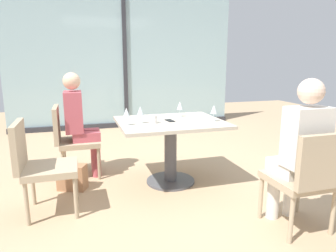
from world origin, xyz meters
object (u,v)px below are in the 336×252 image
dining_table_main (171,137)px  person_far_left (79,120)px  chair_front_right (307,176)px  wine_glass_0 (180,106)px  chair_side_end (39,162)px  person_front_right (300,147)px  handbag_0 (72,177)px  chair_far_left (71,137)px  wine_glass_2 (126,113)px  wine_glass_3 (140,111)px  cell_phone_on_table (170,121)px  coffee_cup (154,119)px  wine_glass_1 (214,110)px

dining_table_main → person_far_left: person_far_left is taller
chair_front_right → wine_glass_0: 1.66m
chair_side_end → person_front_right: (2.08, -0.86, 0.20)m
dining_table_main → handbag_0: (-1.09, 0.12, -0.40)m
chair_far_left → wine_glass_2: wine_glass_2 is taller
wine_glass_0 → wine_glass_3: same height
cell_phone_on_table → chair_far_left: bearing=146.9°
person_front_right → person_far_left: bearing=134.5°
wine_glass_3 → coffee_cup: 0.17m
wine_glass_0 → wine_glass_2: 0.75m
person_front_right → wine_glass_1: bearing=104.9°
chair_side_end → wine_glass_3: size_ratio=4.70×
chair_side_end → coffee_cup: size_ratio=9.67×
wine_glass_3 → cell_phone_on_table: (0.34, 0.04, -0.13)m
cell_phone_on_table → coffee_cup: bearing=-168.5°
wine_glass_0 → wine_glass_1: size_ratio=1.00×
person_far_left → chair_side_end: bearing=-113.2°
dining_table_main → person_front_right: person_front_right is taller
wine_glass_1 → chair_far_left: bearing=155.8°
chair_side_end → person_front_right: person_front_right is taller
cell_phone_on_table → chair_side_end: bearing=-172.7°
wine_glass_0 → wine_glass_2: size_ratio=1.00×
chair_side_end → coffee_cup: 1.21m
dining_table_main → wine_glass_0: bearing=49.2°
cell_phone_on_table → handbag_0: (-1.09, 0.12, -0.59)m
chair_far_left → chair_side_end: same height
wine_glass_0 → wine_glass_1: 0.46m
coffee_cup → handbag_0: size_ratio=0.30×
wine_glass_1 → cell_phone_on_table: size_ratio=1.28×
coffee_cup → cell_phone_on_table: 0.22m
person_far_left → person_front_right: same height
coffee_cup → wine_glass_1: bearing=-8.4°
chair_front_right → wine_glass_2: bearing=135.1°
handbag_0 → cell_phone_on_table: bearing=16.7°
wine_glass_3 → wine_glass_1: bearing=-9.2°
person_far_left → wine_glass_1: 1.59m
wine_glass_0 → wine_glass_1: same height
chair_front_right → wine_glass_3: wine_glass_3 is taller
coffee_cup → handbag_0: coffee_cup is taller
chair_front_right → chair_side_end: (-2.08, 0.97, 0.00)m
chair_far_left → person_front_right: size_ratio=0.69×
wine_glass_1 → wine_glass_2: 0.96m
wine_glass_0 → chair_side_end: bearing=-160.0°
chair_side_end → handbag_0: bearing=61.1°
chair_far_left → person_far_left: person_far_left is taller
person_far_left → handbag_0: person_far_left is taller
dining_table_main → wine_glass_1: size_ratio=6.29×
chair_front_right → wine_glass_1: (-0.28, 1.15, 0.37)m
wine_glass_2 → wine_glass_3: 0.17m
chair_side_end → wine_glass_1: bearing=5.8°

